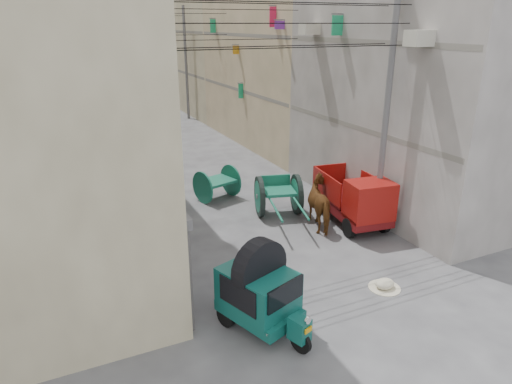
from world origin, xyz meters
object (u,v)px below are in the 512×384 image
tonga_cart (278,195)px  distant_car_green (96,92)px  feed_sack (385,284)px  second_cart (217,183)px  auto_rickshaw (260,290)px  distant_car_white (113,116)px  distant_car_grey (157,116)px  horse (323,204)px  mini_truck (357,202)px

tonga_cart → distant_car_green: bearing=110.1°
tonga_cart → feed_sack: tonga_cart is taller
tonga_cart → second_cart: (-1.52, 2.48, -0.09)m
auto_rickshaw → distant_car_white: bearing=69.1°
feed_sack → distant_car_grey: size_ratio=0.16×
horse → distant_car_white: size_ratio=0.55×
second_cart → distant_car_white: 16.81m
distant_car_white → distant_car_green: size_ratio=0.86×
mini_truck → distant_car_grey: 20.71m
distant_car_grey → feed_sack: bearing=-80.9°
tonga_cart → distant_car_white: tonga_cart is taller
feed_sack → auto_rickshaw: bearing=-178.8°
tonga_cart → mini_truck: bearing=-31.1°
second_cart → distant_car_grey: bearing=68.9°
horse → distant_car_green: 34.10m
auto_rickshaw → distant_car_green: 38.15m
feed_sack → distant_car_grey: bearing=90.9°
distant_car_white → distant_car_grey: (2.96, -0.73, -0.09)m
mini_truck → distant_car_green: 34.70m
auto_rickshaw → tonga_cart: size_ratio=0.71×
second_cart → distant_car_white: (-1.58, 16.74, -0.07)m
mini_truck → second_cart: bearing=135.1°
distant_car_green → mini_truck: bearing=117.4°
mini_truck → feed_sack: mini_truck is taller
tonga_cart → distant_car_white: 19.47m
distant_car_green → tonga_cart: bearing=114.4°
horse → second_cart: bearing=-47.7°
tonga_cart → distant_car_green: size_ratio=0.83×
feed_sack → distant_car_white: distant_car_white is taller
auto_rickshaw → feed_sack: bearing=-18.6°
auto_rickshaw → feed_sack: auto_rickshaw is taller
distant_car_grey → distant_car_white: bearing=174.3°
feed_sack → horse: (0.65, 4.15, 0.73)m
auto_rickshaw → second_cart: auto_rickshaw is taller
horse → auto_rickshaw: bearing=55.2°
second_cart → feed_sack: bearing=-94.1°
auto_rickshaw → distant_car_grey: auto_rickshaw is taller
auto_rickshaw → second_cart: size_ratio=1.42×
mini_truck → distant_car_grey: mini_truck is taller
tonga_cart → distant_car_green: (-2.73, 32.27, -0.16)m
horse → distant_car_grey: size_ratio=0.62×
horse → mini_truck: bearing=168.7°
tonga_cart → distant_car_white: bearing=114.4°
mini_truck → feed_sack: size_ratio=6.59×
tonga_cart → distant_car_grey: tonga_cart is taller
tonga_cart → horse: bearing=-45.8°
feed_sack → distant_car_grey: 24.28m
horse → distant_car_grey: horse is taller
tonga_cart → mini_truck: mini_truck is taller
distant_car_grey → distant_car_green: 14.03m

